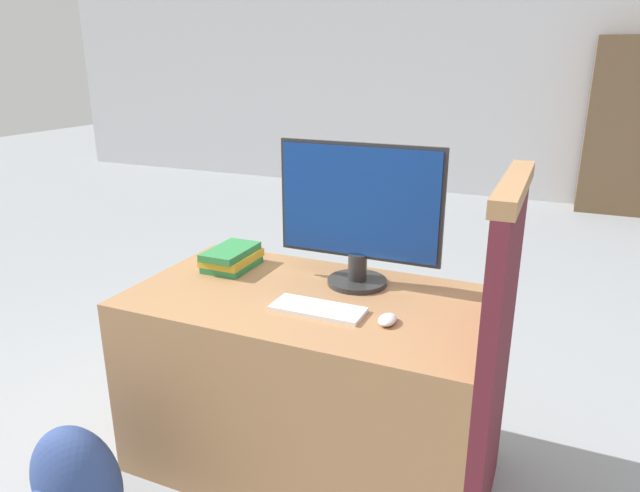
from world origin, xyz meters
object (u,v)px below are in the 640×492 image
at_px(mouse, 387,320).
at_px(book_stack, 231,258).
at_px(monitor, 359,213).
at_px(keyboard, 318,309).
at_px(backpack, 75,485).

relative_size(mouse, book_stack, 0.36).
relative_size(monitor, book_stack, 2.43).
xyz_separation_m(keyboard, book_stack, (-0.51, 0.26, 0.04)).
bearing_deg(keyboard, book_stack, 153.30).
distance_m(keyboard, backpack, 1.00).
relative_size(keyboard, book_stack, 1.24).
xyz_separation_m(monitor, book_stack, (-0.55, -0.04, -0.24)).
bearing_deg(keyboard, backpack, -139.15).
bearing_deg(mouse, monitor, 126.04).
height_order(monitor, backpack, monitor).
distance_m(mouse, backpack, 1.19).
relative_size(monitor, mouse, 6.79).
xyz_separation_m(keyboard, mouse, (0.25, 0.00, 0.01)).
relative_size(keyboard, backpack, 0.79).
distance_m(monitor, keyboard, 0.41).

